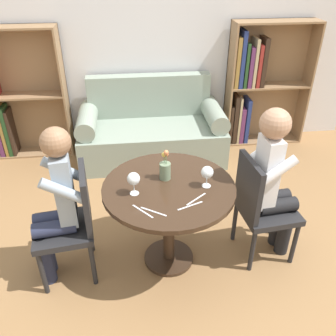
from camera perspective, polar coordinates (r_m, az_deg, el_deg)
ground_plane at (r=3.03m, az=0.11°, el=-14.30°), size 16.00×16.00×0.00m
back_wall at (r=4.32m, az=-3.48°, el=20.75°), size 5.20×0.05×2.70m
round_table at (r=2.63m, az=0.13°, el=-5.38°), size 0.96×0.96×0.73m
couch at (r=4.25m, az=-2.65°, el=5.75°), size 1.67×0.80×0.92m
bookshelf_left at (r=4.55m, az=-24.04°, el=10.05°), size 1.00×0.28×1.49m
bookshelf_right at (r=4.60m, az=13.88°, el=12.70°), size 1.00×0.28×1.49m
chair_left at (r=2.71m, az=-15.11°, el=-8.11°), size 0.47×0.47×0.90m
chair_right at (r=2.85m, az=14.54°, el=-5.72°), size 0.46×0.46×0.90m
person_left at (r=2.61m, az=-17.57°, el=-5.68°), size 0.44×0.37×1.24m
person_right at (r=2.77m, az=16.62°, el=-2.03°), size 0.44×0.37×1.28m
wine_glass_left at (r=2.42m, az=-5.55°, el=-1.82°), size 0.09×0.09×0.17m
wine_glass_right at (r=2.50m, az=6.31°, el=-0.78°), size 0.09×0.09×0.16m
flower_vase at (r=2.59m, az=-0.47°, el=-0.11°), size 0.08×0.08×0.24m
knife_left_setting at (r=2.37m, az=3.59°, el=-6.06°), size 0.18×0.08×0.00m
fork_left_setting at (r=2.32m, az=-4.08°, el=-6.93°), size 0.13×0.15×0.00m
knife_right_setting at (r=2.32m, az=-2.34°, el=-6.99°), size 0.16×0.12×0.00m
fork_right_setting at (r=2.43m, az=4.56°, el=-4.99°), size 0.16×0.13×0.00m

